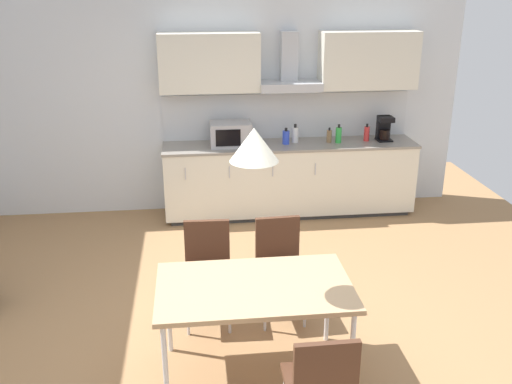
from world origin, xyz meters
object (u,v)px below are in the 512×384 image
object	(u,v)px
bottle_white	(295,135)
pendant_lamp	(254,145)
microwave	(231,134)
chair_far_right	(280,258)
bottle_green	(339,135)
dining_table	(254,291)
bottle_red	(367,134)
coffee_maker	(384,128)
bottle_brown	(329,136)
chair_near_right	(321,381)
bottle_blue	(286,137)
chair_far_left	(208,262)

from	to	relation	value
bottle_white	pendant_lamp	bearing A→B (deg)	-105.22
microwave	pendant_lamp	xyz separation A→B (m)	(-0.06, -3.05, 0.73)
microwave	pendant_lamp	size ratio (longest dim) A/B	1.50
chair_far_right	bottle_green	bearing A→B (deg)	64.67
dining_table	bottle_red	bearing A→B (deg)	60.69
coffee_maker	bottle_brown	world-z (taller)	coffee_maker
chair_near_right	bottle_blue	bearing A→B (deg)	83.84
chair_far_left	pendant_lamp	xyz separation A→B (m)	(0.31, -0.79, 1.23)
dining_table	chair_near_right	xyz separation A→B (m)	(0.31, -0.79, -0.16)
bottle_white	chair_far_right	xyz separation A→B (m)	(-0.54, -2.31, -0.46)
bottle_green	chair_far_right	distance (m)	2.52
chair_near_right	chair_far_left	world-z (taller)	same
bottle_green	chair_far_left	xyz separation A→B (m)	(-1.67, -2.24, -0.46)
chair_near_right	pendant_lamp	bearing A→B (deg)	111.32
dining_table	bottle_green	bearing A→B (deg)	65.77
coffee_maker	chair_far_right	xyz separation A→B (m)	(-1.64, -2.29, -0.51)
dining_table	chair_far_left	distance (m)	0.87
bottle_brown	chair_far_left	xyz separation A→B (m)	(-1.56, -2.27, -0.44)
dining_table	chair_near_right	world-z (taller)	chair_near_right
microwave	chair_far_right	distance (m)	2.33
microwave	bottle_green	distance (m)	1.31
bottle_red	bottle_white	size ratio (longest dim) A/B	0.94
bottle_brown	bottle_white	world-z (taller)	bottle_white
microwave	bottle_white	bearing A→B (deg)	3.86
chair_far_left	bottle_white	bearing A→B (deg)	63.56
bottle_red	pendant_lamp	xyz separation A→B (m)	(-1.73, -3.08, 0.78)
bottle_white	pendant_lamp	distance (m)	3.31
chair_far_right	chair_far_left	world-z (taller)	same
bottle_red	dining_table	distance (m)	3.54
bottle_green	chair_far_left	size ratio (longest dim) A/B	0.26
bottle_green	dining_table	distance (m)	3.34
bottle_brown	pendant_lamp	size ratio (longest dim) A/B	0.56
bottle_green	coffee_maker	bearing A→B (deg)	4.84
bottle_blue	bottle_green	size ratio (longest dim) A/B	0.86
bottle_blue	bottle_white	distance (m)	0.14
bottle_green	chair_near_right	world-z (taller)	bottle_green
microwave	bottle_white	xyz separation A→B (m)	(0.79, 0.05, -0.04)
bottle_green	dining_table	world-z (taller)	bottle_green
bottle_blue	dining_table	xyz separation A→B (m)	(-0.72, -3.04, -0.28)
microwave	bottle_brown	size ratio (longest dim) A/B	2.66
bottle_green	pendant_lamp	size ratio (longest dim) A/B	0.71
coffee_maker	chair_near_right	world-z (taller)	coffee_maker
coffee_maker	pendant_lamp	xyz separation A→B (m)	(-1.94, -3.08, 0.72)
bottle_red	bottle_white	world-z (taller)	bottle_white
bottle_red	bottle_blue	size ratio (longest dim) A/B	1.09
bottle_brown	pendant_lamp	world-z (taller)	pendant_lamp
bottle_brown	bottle_green	distance (m)	0.11
bottle_brown	dining_table	distance (m)	3.32
bottle_red	bottle_white	xyz separation A→B (m)	(-0.88, 0.03, 0.01)
coffee_maker	bottle_brown	bearing A→B (deg)	-178.54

